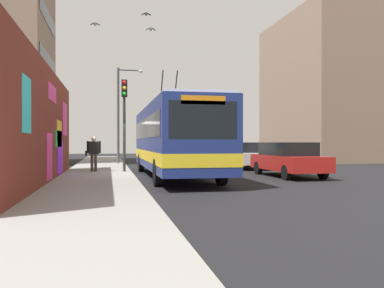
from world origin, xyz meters
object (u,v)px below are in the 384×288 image
at_px(parked_car_red, 288,158).
at_px(parked_car_dark_gray, 217,152).
at_px(parked_car_white, 245,155).
at_px(pedestrian_midblock, 94,151).
at_px(traffic_light, 124,110).
at_px(city_bus, 174,137).
at_px(street_lamp, 121,108).

xyz_separation_m(parked_car_red, parked_car_dark_gray, (12.54, 0.00, -0.00)).
distance_m(parked_car_white, pedestrian_midblock, 9.32).
xyz_separation_m(parked_car_white, traffic_light, (-3.28, 7.35, 2.34)).
relative_size(pedestrian_midblock, traffic_light, 0.38).
distance_m(parked_car_dark_gray, traffic_light, 12.43).
height_order(city_bus, parked_car_white, city_bus).
xyz_separation_m(city_bus, traffic_light, (1.99, 2.15, 1.35)).
bearing_deg(traffic_light, street_lamp, -0.67).
bearing_deg(street_lamp, parked_car_white, -125.28).
distance_m(parked_car_red, parked_car_dark_gray, 12.54).
distance_m(pedestrian_midblock, street_lamp, 8.68).
distance_m(city_bus, street_lamp, 10.82).
relative_size(parked_car_dark_gray, pedestrian_midblock, 2.73).
xyz_separation_m(parked_car_red, traffic_light, (2.79, 7.35, 2.34)).
bearing_deg(traffic_light, pedestrian_midblock, 77.04).
distance_m(parked_car_red, pedestrian_midblock, 9.38).
xyz_separation_m(city_bus, parked_car_white, (5.27, -5.20, -0.99)).
relative_size(parked_car_white, pedestrian_midblock, 2.84).
relative_size(parked_car_white, traffic_light, 1.08).
height_order(city_bus, street_lamp, street_lamp).
relative_size(parked_car_white, parked_car_dark_gray, 1.04).
relative_size(parked_car_dark_gray, street_lamp, 0.71).
relative_size(city_bus, street_lamp, 1.78).
bearing_deg(parked_car_red, parked_car_dark_gray, 0.00).
height_order(parked_car_dark_gray, traffic_light, traffic_light).
relative_size(parked_car_white, street_lamp, 0.74).
height_order(parked_car_white, traffic_light, traffic_light).
bearing_deg(traffic_light, parked_car_red, -110.80).
bearing_deg(parked_car_red, city_bus, 81.28).
xyz_separation_m(parked_car_dark_gray, pedestrian_midblock, (-9.40, 8.83, 0.32)).
bearing_deg(city_bus, street_lamp, 11.16).
bearing_deg(parked_car_white, parked_car_red, -180.00).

